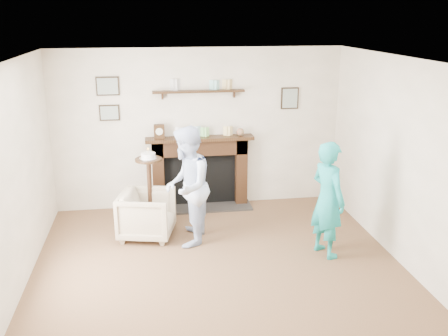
{
  "coord_description": "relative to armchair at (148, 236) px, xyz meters",
  "views": [
    {
      "loc": [
        -0.78,
        -5.11,
        2.98
      ],
      "look_at": [
        0.15,
        0.9,
        1.09
      ],
      "focal_mm": 40.0,
      "sensor_mm": 36.0,
      "label": 1
    }
  ],
  "objects": [
    {
      "name": "ground",
      "position": [
        0.85,
        -1.36,
        0.0
      ],
      "size": [
        5.0,
        5.0,
        0.0
      ],
      "primitive_type": "plane",
      "color": "brown",
      "rests_on": "ground"
    },
    {
      "name": "room_shell",
      "position": [
        0.85,
        -0.67,
        1.62
      ],
      "size": [
        4.54,
        5.02,
        2.52
      ],
      "color": "beige",
      "rests_on": "ground"
    },
    {
      "name": "armchair",
      "position": [
        0.0,
        0.0,
        0.0
      ],
      "size": [
        0.86,
        0.85,
        0.66
      ],
      "primitive_type": "imported",
      "rotation": [
        0.0,
        0.0,
        1.34
      ],
      "color": "#BAAE8A",
      "rests_on": "ground"
    },
    {
      "name": "man",
      "position": [
        0.54,
        -0.27,
        0.0
      ],
      "size": [
        0.76,
        0.89,
        1.6
      ],
      "primitive_type": "imported",
      "rotation": [
        0.0,
        0.0,
        -1.78
      ],
      "color": "silver",
      "rests_on": "ground"
    },
    {
      "name": "woman",
      "position": [
        2.26,
        -0.88,
        0.0
      ],
      "size": [
        0.53,
        0.64,
        1.5
      ],
      "primitive_type": "imported",
      "rotation": [
        0.0,
        0.0,
        1.93
      ],
      "color": "#1FB29C",
      "rests_on": "ground"
    },
    {
      "name": "pedestal_table",
      "position": [
        0.05,
        0.3,
        0.74
      ],
      "size": [
        0.37,
        0.37,
        1.2
      ],
      "color": "black",
      "rests_on": "ground"
    }
  ]
}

